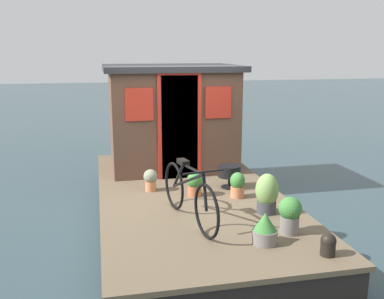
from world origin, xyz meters
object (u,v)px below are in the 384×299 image
houseboat_cabin (171,116)px  bicycle (189,194)px  mooring_bollard (328,244)px  potted_plant_rosemary (195,184)px  potted_plant_sage (290,214)px  potted_plant_ivy (265,229)px  potted_plant_fern (237,185)px  charcoal_grill (229,172)px  potted_plant_geranium (267,193)px  potted_plant_basil (151,179)px

houseboat_cabin → bicycle: size_ratio=1.44×
mooring_bollard → houseboat_cabin: bearing=14.1°
houseboat_cabin → potted_plant_rosemary: size_ratio=6.75×
potted_plant_sage → potted_plant_ivy: 0.44m
potted_plant_fern → charcoal_grill: 0.46m
potted_plant_geranium → mooring_bollard: (-1.28, -0.17, -0.14)m
potted_plant_fern → mooring_bollard: size_ratio=1.53×
bicycle → houseboat_cabin: bearing=-5.2°
houseboat_cabin → potted_plant_fern: houseboat_cabin is taller
potted_plant_fern → potted_plant_sage: (-1.35, -0.19, 0.05)m
bicycle → potted_plant_geranium: bicycle is taller
potted_plant_fern → potted_plant_ivy: 1.56m
potted_plant_sage → potted_plant_basil: potted_plant_sage is taller
bicycle → mooring_bollard: (-1.20, -1.22, -0.24)m
houseboat_cabin → potted_plant_geranium: bearing=-162.8°
potted_plant_geranium → potted_plant_basil: 1.85m
houseboat_cabin → potted_plant_geranium: 2.82m
potted_plant_rosemary → mooring_bollard: 2.36m
potted_plant_sage → potted_plant_geranium: bearing=1.3°
houseboat_cabin → mooring_bollard: (-3.91, -0.98, -0.80)m
potted_plant_rosemary → potted_plant_geranium: bearing=-138.7°
potted_plant_geranium → mooring_bollard: 1.30m
potted_plant_basil → mooring_bollard: potted_plant_basil is taller
charcoal_grill → mooring_bollard: 2.44m
bicycle → potted_plant_ivy: 1.06m
potted_plant_sage → mooring_bollard: (-0.61, -0.15, -0.11)m
potted_plant_fern → houseboat_cabin: bearing=18.0°
charcoal_grill → mooring_bollard: size_ratio=1.46×
potted_plant_rosemary → potted_plant_ivy: potted_plant_ivy is taller
potted_plant_geranium → charcoal_grill: size_ratio=1.49×
potted_plant_sage → potted_plant_geranium: (0.67, 0.02, 0.03)m
potted_plant_fern → potted_plant_sage: 1.36m
bicycle → potted_plant_sage: 1.23m
bicycle → charcoal_grill: bearing=-36.2°
potted_plant_fern → potted_plant_ivy: bearing=173.1°
potted_plant_fern → charcoal_grill: (0.46, -0.02, 0.06)m
houseboat_cabin → potted_plant_sage: 3.47m
houseboat_cabin → potted_plant_fern: bearing=-162.0°
potted_plant_sage → potted_plant_fern: bearing=8.2°
potted_plant_rosemary → mooring_bollard: bearing=-156.6°
potted_plant_sage → potted_plant_basil: (1.92, 1.39, -0.06)m
bicycle → charcoal_grill: (1.22, -0.89, -0.11)m
houseboat_cabin → potted_plant_ivy: 3.60m
bicycle → potted_plant_basil: 1.38m
bicycle → potted_plant_sage: bicycle is taller
potted_plant_fern → potted_plant_sage: potted_plant_sage is taller
houseboat_cabin → potted_plant_ivy: bearing=-172.7°
bicycle → potted_plant_rosemary: bicycle is taller
potted_plant_ivy → charcoal_grill: 2.02m
potted_plant_ivy → potted_plant_basil: potted_plant_ivy is taller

